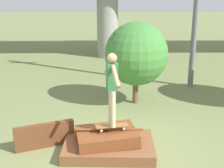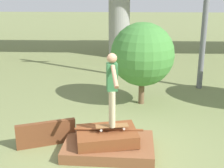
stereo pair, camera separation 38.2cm
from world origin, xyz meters
The scene contains 6 objects.
ground_plane centered at (0.00, 0.00, 0.00)m, with size 80.00×80.00×0.00m, color olive.
scrap_pile centered at (-0.02, 0.00, 0.21)m, with size 2.07×1.42×0.57m.
scrap_plank_loose centered at (-1.49, 0.23, 0.30)m, with size 1.34×0.62×0.59m.
skateboard centered at (0.07, -0.03, 0.65)m, with size 0.75×0.34×0.09m.
skater centered at (0.07, -0.03, 1.61)m, with size 0.32×1.24×1.64m.
tree_behind_right centered at (0.88, 3.12, 1.61)m, with size 1.97×1.97×2.60m.
Camera 2 is at (0.35, -6.36, 3.63)m, focal length 50.00 mm.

